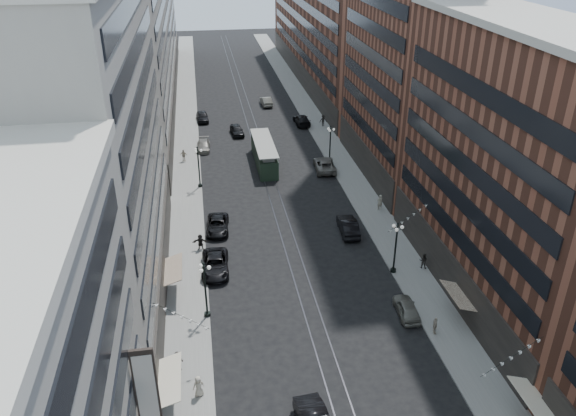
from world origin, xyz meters
TOP-DOWN VIEW (x-y plane):
  - ground at (0.00, 60.00)m, footprint 220.00×220.00m
  - sidewalk_west at (-11.00, 70.00)m, footprint 4.00×180.00m
  - sidewalk_east at (11.00, 70.00)m, footprint 4.00×180.00m
  - rail_west at (-0.70, 70.00)m, footprint 0.12×180.00m
  - rail_east at (0.70, 70.00)m, footprint 0.12×180.00m
  - building_west_mid at (-17.00, 33.00)m, footprint 8.00×36.00m
  - building_west_far at (-17.00, 96.00)m, footprint 8.00×90.00m
  - building_east_mid at (17.00, 28.00)m, footprint 8.00×30.00m
  - building_east_tower at (17.00, 56.00)m, footprint 8.00×26.00m
  - building_east_far at (17.00, 105.00)m, footprint 8.00×72.00m
  - lamppost_sw_far at (-9.20, 28.00)m, footprint 1.03×1.14m
  - lamppost_sw_mid at (-9.20, 55.00)m, footprint 1.03×1.14m
  - lamppost_se_far at (9.20, 32.00)m, footprint 1.03×1.14m
  - lamppost_se_mid at (9.20, 60.00)m, footprint 1.03×1.14m
  - streetcar at (0.00, 61.31)m, footprint 2.65×11.98m
  - car_2 at (-8.16, 35.13)m, footprint 2.88×5.81m
  - car_4 at (8.19, 25.47)m, footprint 1.99×4.35m
  - pedestrian_1 at (-10.11, 18.76)m, footprint 0.95×0.67m
  - pedestrian_2 at (-11.62, 21.64)m, footprint 0.93×0.69m
  - pedestrian_4 at (9.60, 22.55)m, footprint 0.58×0.99m
  - car_7 at (-7.51, 43.24)m, footprint 2.80×5.38m
  - car_8 at (-8.40, 68.34)m, footprint 2.26×4.94m
  - car_9 at (-8.19, 81.87)m, footprint 2.18×4.88m
  - car_10 at (6.80, 40.44)m, footprint 2.12×5.30m
  - car_11 at (8.03, 57.94)m, footprint 3.17×6.09m
  - car_12 at (8.40, 77.50)m, footprint 2.43×5.69m
  - car_13 at (-2.86, 74.11)m, footprint 2.29×4.77m
  - car_14 at (3.82, 89.20)m, footprint 2.00×4.97m
  - pedestrian_5 at (-9.50, 39.33)m, footprint 1.67×0.68m
  - pedestrian_6 at (-11.27, 63.95)m, footprint 1.14×0.78m
  - pedestrian_7 at (12.34, 32.18)m, footprint 0.90×0.76m
  - pedestrian_8 at (11.87, 45.04)m, footprint 0.79×0.62m
  - pedestrian_9 at (11.74, 75.73)m, footprint 1.29×0.63m

SIDE VIEW (x-z plane):
  - ground at x=0.00m, z-range 0.00..0.00m
  - rail_west at x=-0.70m, z-range 0.00..0.02m
  - rail_east at x=0.70m, z-range 0.00..0.02m
  - sidewalk_west at x=-11.00m, z-range 0.00..0.15m
  - sidewalk_east at x=11.00m, z-range 0.00..0.15m
  - car_8 at x=-8.40m, z-range 0.00..1.40m
  - car_4 at x=8.19m, z-range 0.00..1.45m
  - car_7 at x=-7.51m, z-range 0.00..1.45m
  - car_13 at x=-2.86m, z-range 0.00..1.57m
  - car_2 at x=-8.16m, z-range 0.00..1.58m
  - car_14 at x=3.82m, z-range 0.00..1.61m
  - car_9 at x=-8.19m, z-range 0.00..1.63m
  - car_12 at x=8.40m, z-range 0.00..1.63m
  - car_11 at x=8.03m, z-range 0.00..1.64m
  - car_10 at x=6.80m, z-range 0.00..1.71m
  - pedestrian_4 at x=9.60m, z-range 0.15..1.73m
  - pedestrian_7 at x=12.34m, z-range 0.15..1.77m
  - pedestrian_2 at x=-11.62m, z-range 0.15..1.86m
  - pedestrian_5 at x=-9.50m, z-range 0.15..1.89m
  - pedestrian_1 at x=-10.11m, z-range 0.15..1.90m
  - pedestrian_6 at x=-11.27m, z-range 0.15..1.93m
  - pedestrian_8 at x=11.87m, z-range 0.15..2.07m
  - pedestrian_9 at x=11.74m, z-range 0.15..2.08m
  - streetcar at x=0.00m, z-range -0.13..3.19m
  - lamppost_sw_far at x=-9.20m, z-range 0.34..5.86m
  - lamppost_sw_mid at x=-9.20m, z-range 0.34..5.86m
  - lamppost_se_far at x=9.20m, z-range 0.34..5.86m
  - lamppost_se_mid at x=9.20m, z-range 0.34..5.86m
  - building_east_mid at x=17.00m, z-range 0.00..24.00m
  - building_east_far at x=17.00m, z-range 0.00..24.00m
  - building_west_far at x=-17.00m, z-range 0.00..26.00m
  - building_west_mid at x=-17.00m, z-range 0.00..28.00m
  - building_east_tower at x=17.00m, z-range 0.00..42.00m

